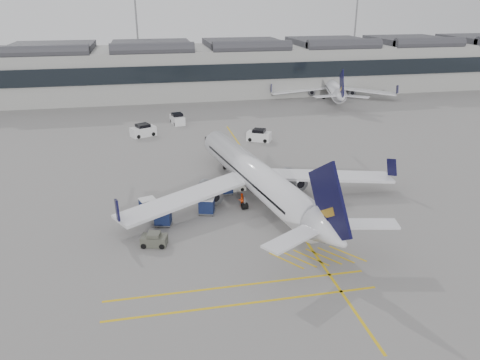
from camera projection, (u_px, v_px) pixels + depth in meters
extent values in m
plane|color=gray|center=(200.00, 232.00, 47.58)|extent=(220.00, 220.00, 0.00)
cube|color=#9E9E99|center=(162.00, 72.00, 111.11)|extent=(200.00, 20.00, 11.00)
cube|color=black|center=(164.00, 74.00, 101.46)|extent=(200.00, 0.50, 3.60)
cube|color=#38383D|center=(160.00, 45.00, 108.83)|extent=(200.00, 18.00, 1.40)
cylinder|color=slate|center=(138.00, 37.00, 120.34)|extent=(0.44, 0.44, 25.00)
cylinder|color=slate|center=(355.00, 33.00, 131.63)|extent=(0.44, 0.44, 25.00)
cube|color=gold|center=(269.00, 188.00, 58.57)|extent=(0.25, 60.00, 0.01)
cylinder|color=silver|center=(256.00, 175.00, 54.49)|extent=(8.36, 28.10, 3.50)
cone|color=silver|center=(212.00, 139.00, 68.14)|extent=(4.10, 4.28, 3.50)
cone|color=silver|center=(331.00, 234.00, 40.37)|extent=(4.23, 5.01, 3.50)
cube|color=silver|center=(186.00, 198.00, 50.54)|extent=(15.53, 10.42, 0.33)
cube|color=silver|center=(327.00, 176.00, 56.65)|extent=(16.13, 5.48, 0.33)
cylinder|color=slate|center=(211.00, 192.00, 53.57)|extent=(2.51, 3.64, 1.95)
cylinder|color=slate|center=(294.00, 179.00, 57.30)|extent=(2.51, 3.64, 1.95)
cube|color=black|center=(329.00, 204.00, 39.89)|extent=(1.52, 7.02, 7.79)
cylinder|color=black|center=(224.00, 167.00, 64.70)|extent=(0.36, 0.63, 0.60)
cylinder|color=black|center=(245.00, 206.00, 52.62)|extent=(0.77, 0.85, 0.74)
cylinder|color=black|center=(282.00, 200.00, 54.23)|extent=(0.77, 0.85, 0.74)
cylinder|color=silver|center=(332.00, 86.00, 109.65)|extent=(9.04, 24.31, 3.05)
cone|color=silver|center=(325.00, 77.00, 122.45)|extent=(3.76, 3.90, 3.05)
cone|color=silver|center=(341.00, 97.00, 96.44)|extent=(3.93, 4.53, 3.05)
cube|color=silver|center=(299.00, 90.00, 109.15)|extent=(13.93, 3.75, 0.28)
cube|color=silver|center=(366.00, 91.00, 108.44)|extent=(13.19, 9.87, 0.28)
cylinder|color=slate|center=(311.00, 91.00, 110.72)|extent=(2.38, 3.25, 1.70)
cylinder|color=slate|center=(351.00, 92.00, 110.29)|extent=(2.38, 3.25, 1.70)
cube|color=black|center=(342.00, 86.00, 96.05)|extent=(1.78, 6.03, 6.79)
cylinder|color=black|center=(326.00, 89.00, 119.15)|extent=(0.35, 0.56, 0.52)
cylinder|color=black|center=(324.00, 98.00, 108.68)|extent=(0.71, 0.77, 0.65)
cylinder|color=black|center=(341.00, 98.00, 108.50)|extent=(0.71, 0.77, 0.65)
cube|color=beige|center=(229.00, 188.00, 57.70)|extent=(4.01, 1.95, 0.71)
cube|color=black|center=(237.00, 181.00, 57.70)|extent=(3.55, 1.50, 1.50)
cube|color=beige|center=(221.00, 183.00, 57.11)|extent=(1.06, 1.42, 0.91)
cylinder|color=black|center=(220.00, 192.00, 56.71)|extent=(0.47, 0.23, 0.45)
cylinder|color=black|center=(217.00, 188.00, 57.97)|extent=(0.47, 0.23, 0.45)
cylinder|color=black|center=(242.00, 189.00, 57.53)|extent=(0.47, 0.23, 0.45)
cylinder|color=black|center=(239.00, 185.00, 58.79)|extent=(0.47, 0.23, 0.45)
cube|color=gray|center=(225.00, 192.00, 56.74)|extent=(1.97, 1.66, 0.13)
cube|color=#121E47|center=(225.00, 186.00, 56.42)|extent=(1.80, 1.60, 1.59)
cube|color=silver|center=(225.00, 179.00, 56.12)|extent=(1.86, 1.66, 0.11)
cylinder|color=black|center=(220.00, 195.00, 56.04)|extent=(0.25, 0.13, 0.24)
cylinder|color=black|center=(218.00, 192.00, 57.12)|extent=(0.25, 0.13, 0.24)
cylinder|color=black|center=(232.00, 194.00, 56.43)|extent=(0.25, 0.13, 0.24)
cylinder|color=black|center=(230.00, 190.00, 57.51)|extent=(0.25, 0.13, 0.24)
cube|color=gray|center=(163.00, 224.00, 49.01)|extent=(2.06, 1.83, 0.12)
cube|color=#121E47|center=(163.00, 216.00, 48.70)|extent=(1.89, 1.74, 1.50)
cube|color=silver|center=(162.00, 210.00, 48.41)|extent=(1.96, 1.80, 0.10)
cylinder|color=black|center=(155.00, 227.00, 48.53)|extent=(0.25, 0.16, 0.23)
cylinder|color=black|center=(158.00, 222.00, 49.59)|extent=(0.25, 0.16, 0.23)
cylinder|color=black|center=(169.00, 227.00, 48.48)|extent=(0.25, 0.16, 0.23)
cylinder|color=black|center=(171.00, 222.00, 49.54)|extent=(0.25, 0.16, 0.23)
cube|color=gray|center=(207.00, 212.00, 51.62)|extent=(2.10, 1.89, 0.12)
cube|color=#121E47|center=(207.00, 205.00, 51.31)|extent=(1.94, 1.80, 1.50)
cube|color=silver|center=(206.00, 199.00, 51.02)|extent=(2.00, 1.86, 0.10)
cylinder|color=black|center=(199.00, 215.00, 51.18)|extent=(0.25, 0.16, 0.23)
cylinder|color=black|center=(201.00, 210.00, 52.23)|extent=(0.25, 0.16, 0.23)
cylinder|color=black|center=(213.00, 215.00, 51.06)|extent=(0.25, 0.16, 0.23)
cylinder|color=black|center=(214.00, 211.00, 52.11)|extent=(0.25, 0.16, 0.23)
cube|color=gray|center=(148.00, 213.00, 51.43)|extent=(2.14, 1.94, 0.12)
cube|color=#121E47|center=(148.00, 206.00, 51.13)|extent=(1.98, 1.84, 1.51)
cube|color=silver|center=(147.00, 199.00, 50.84)|extent=(2.04, 1.91, 0.10)
cylinder|color=black|center=(144.00, 217.00, 50.66)|extent=(0.25, 0.17, 0.23)
cylinder|color=black|center=(140.00, 213.00, 51.58)|extent=(0.25, 0.17, 0.23)
cylinder|color=black|center=(157.00, 214.00, 51.34)|extent=(0.25, 0.17, 0.23)
cylinder|color=black|center=(153.00, 210.00, 52.26)|extent=(0.25, 0.17, 0.23)
imported|color=#FB440D|center=(211.00, 192.00, 54.78)|extent=(0.84, 0.68, 1.98)
imported|color=#E73D0C|center=(241.00, 200.00, 53.28)|extent=(0.86, 0.73, 1.55)
cube|color=#4A4B40|center=(154.00, 240.00, 44.91)|extent=(2.72, 2.02, 0.97)
cube|color=#4A4B40|center=(154.00, 235.00, 44.69)|extent=(1.42, 1.42, 0.49)
cylinder|color=black|center=(144.00, 246.00, 44.46)|extent=(0.59, 0.37, 0.54)
cylinder|color=black|center=(147.00, 239.00, 45.63)|extent=(0.59, 0.37, 0.54)
cylinder|color=black|center=(162.00, 246.00, 44.38)|extent=(0.59, 0.37, 0.54)
cylinder|color=black|center=(165.00, 240.00, 45.55)|extent=(0.59, 0.37, 0.54)
cone|color=#F24C0A|center=(244.00, 164.00, 65.94)|extent=(0.36, 0.36, 0.51)
cone|color=#F24C0A|center=(297.00, 191.00, 56.94)|extent=(0.36, 0.36, 0.50)
cube|color=silver|center=(143.00, 132.00, 79.81)|extent=(4.62, 3.64, 1.61)
cube|color=black|center=(143.00, 126.00, 79.45)|extent=(2.70, 2.65, 0.69)
cylinder|color=black|center=(138.00, 137.00, 78.53)|extent=(0.73, 0.52, 0.69)
cylinder|color=black|center=(134.00, 134.00, 79.89)|extent=(0.73, 0.52, 0.69)
cylinder|color=black|center=(153.00, 134.00, 80.07)|extent=(0.73, 0.52, 0.69)
cylinder|color=black|center=(148.00, 132.00, 81.44)|extent=(0.73, 0.52, 0.69)
cube|color=silver|center=(177.00, 120.00, 87.45)|extent=(2.69, 4.24, 1.53)
cube|color=black|center=(177.00, 115.00, 87.11)|extent=(2.20, 2.29, 0.66)
cylinder|color=black|center=(184.00, 123.00, 86.80)|extent=(0.36, 0.69, 0.66)
cylinder|color=black|center=(175.00, 124.00, 86.17)|extent=(0.36, 0.69, 0.66)
cylinder|color=black|center=(180.00, 120.00, 89.05)|extent=(0.36, 0.69, 0.66)
cylinder|color=black|center=(171.00, 121.00, 88.42)|extent=(0.36, 0.69, 0.66)
cube|color=silver|center=(259.00, 136.00, 77.27)|extent=(4.30, 3.56, 1.50)
cube|color=black|center=(259.00, 131.00, 76.93)|extent=(2.57, 2.53, 0.64)
cylinder|color=black|center=(250.00, 140.00, 77.03)|extent=(0.68, 0.52, 0.64)
cylinder|color=black|center=(253.00, 137.00, 78.55)|extent=(0.68, 0.52, 0.64)
cylinder|color=black|center=(265.00, 141.00, 76.31)|extent=(0.68, 0.52, 0.64)
cylinder|color=black|center=(268.00, 138.00, 77.83)|extent=(0.68, 0.52, 0.64)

